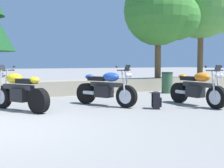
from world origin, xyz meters
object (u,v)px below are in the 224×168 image
at_px(leafy_tree_mid_right, 205,5).
at_px(trash_bin, 167,83).
at_px(rider_backpack, 156,100).
at_px(leafy_tree_mid_left, 162,12).
at_px(motorcycle_yellow_near_left, 19,92).
at_px(motorcycle_blue_centre, 106,89).
at_px(motorcycle_orange_far_right, 197,89).

xyz_separation_m(leafy_tree_mid_right, trash_bin, (-3.51, -1.40, -3.67)).
relative_size(rider_backpack, trash_bin, 0.55).
bearing_deg(leafy_tree_mid_left, trash_bin, -119.28).
height_order(leafy_tree_mid_left, leafy_tree_mid_right, leafy_tree_mid_right).
bearing_deg(motorcycle_yellow_near_left, leafy_tree_mid_right, 17.28).
xyz_separation_m(motorcycle_blue_centre, trash_bin, (3.78, 1.90, -0.05)).
xyz_separation_m(motorcycle_yellow_near_left, motorcycle_blue_centre, (2.37, -0.30, 0.00)).
relative_size(motorcycle_blue_centre, rider_backpack, 4.06).
xyz_separation_m(motorcycle_yellow_near_left, motorcycle_orange_far_right, (4.68, -1.54, 0.00)).
height_order(motorcycle_blue_centre, trash_bin, motorcycle_blue_centre).
bearing_deg(motorcycle_orange_far_right, motorcycle_yellow_near_left, 161.76).
distance_m(motorcycle_blue_centre, rider_backpack, 1.50).
bearing_deg(leafy_tree_mid_left, motorcycle_blue_centre, -144.85).
xyz_separation_m(motorcycle_yellow_near_left, trash_bin, (6.14, 1.60, -0.05)).
bearing_deg(motorcycle_yellow_near_left, motorcycle_orange_far_right, -18.24).
relative_size(rider_backpack, leafy_tree_mid_right, 0.09).
distance_m(motorcycle_blue_centre, trash_bin, 4.23).
distance_m(rider_backpack, leafy_tree_mid_left, 6.48).
relative_size(motorcycle_orange_far_right, rider_backpack, 4.39).
relative_size(motorcycle_orange_far_right, leafy_tree_mid_left, 0.45).
distance_m(motorcycle_orange_far_right, trash_bin, 3.47).
relative_size(motorcycle_blue_centre, leafy_tree_mid_left, 0.42).
bearing_deg(motorcycle_orange_far_right, rider_backpack, 176.53).
bearing_deg(leafy_tree_mid_right, trash_bin, -158.21).
xyz_separation_m(motorcycle_orange_far_right, leafy_tree_mid_left, (2.17, 4.40, 3.02)).
xyz_separation_m(motorcycle_blue_centre, leafy_tree_mid_right, (7.29, 3.30, 3.62)).
xyz_separation_m(motorcycle_yellow_near_left, rider_backpack, (3.29, -1.46, -0.24)).
bearing_deg(motorcycle_orange_far_right, trash_bin, 64.99).
relative_size(motorcycle_yellow_near_left, trash_bin, 2.22).
relative_size(motorcycle_yellow_near_left, leafy_tree_mid_left, 0.41).
bearing_deg(leafy_tree_mid_left, motorcycle_orange_far_right, -116.27).
relative_size(rider_backpack, leafy_tree_mid_left, 0.10).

